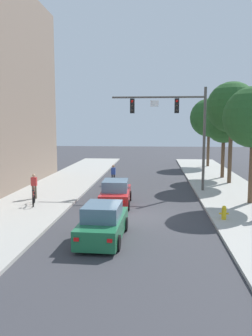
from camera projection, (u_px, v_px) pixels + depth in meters
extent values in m
plane|color=#38383D|center=(135.00, 216.00, 18.69)|extent=(120.00, 120.00, 0.00)
cube|color=#A8A59E|center=(20.00, 212.00, 19.23)|extent=(5.00, 60.00, 0.15)
cylinder|color=#514C47|center=(204.00, 139.00, 24.81)|extent=(0.20, 0.20, 7.50)
cylinder|color=#514C47|center=(158.00, 97.00, 24.71)|extent=(6.73, 0.14, 0.14)
cube|color=black|center=(177.00, 106.00, 24.67)|extent=(0.32, 0.28, 1.05)
sphere|color=red|center=(177.00, 101.00, 24.48)|extent=(0.18, 0.18, 0.18)
sphere|color=#2D2823|center=(177.00, 106.00, 24.52)|extent=(0.18, 0.18, 0.18)
sphere|color=#2D2823|center=(177.00, 110.00, 24.56)|extent=(0.18, 0.18, 0.18)
cube|color=black|center=(132.00, 106.00, 24.95)|extent=(0.32, 0.28, 1.05)
sphere|color=red|center=(132.00, 101.00, 24.76)|extent=(0.18, 0.18, 0.18)
sphere|color=#2D2823|center=(132.00, 106.00, 24.80)|extent=(0.18, 0.18, 0.18)
sphere|color=#2D2823|center=(132.00, 111.00, 24.84)|extent=(0.18, 0.18, 0.18)
cube|color=white|center=(154.00, 103.00, 24.77)|extent=(0.60, 0.03, 0.44)
cube|color=#B21E1E|center=(116.00, 196.00, 21.17)|extent=(1.84, 4.25, 0.80)
cube|color=slate|center=(116.00, 185.00, 20.93)|extent=(1.57, 2.05, 0.64)
cylinder|color=black|center=(105.00, 196.00, 22.54)|extent=(0.24, 0.65, 0.64)
cylinder|color=black|center=(130.00, 196.00, 22.45)|extent=(0.24, 0.65, 0.64)
cylinder|color=black|center=(100.00, 205.00, 19.96)|extent=(0.24, 0.65, 0.64)
cylinder|color=black|center=(128.00, 205.00, 19.87)|extent=(0.24, 0.65, 0.64)
cube|color=red|center=(101.00, 202.00, 19.09)|extent=(0.20, 0.05, 0.14)
cube|color=red|center=(124.00, 202.00, 19.03)|extent=(0.20, 0.05, 0.14)
cube|color=#1E663D|center=(103.00, 227.00, 14.86)|extent=(1.83, 4.25, 0.80)
cube|color=slate|center=(102.00, 211.00, 14.63)|extent=(1.56, 2.05, 0.64)
cylinder|color=black|center=(92.00, 223.00, 16.27)|extent=(0.24, 0.65, 0.64)
cylinder|color=black|center=(125.00, 224.00, 16.08)|extent=(0.24, 0.65, 0.64)
cylinder|color=black|center=(78.00, 241.00, 13.71)|extent=(0.24, 0.65, 0.64)
cylinder|color=black|center=(117.00, 243.00, 13.52)|extent=(0.24, 0.65, 0.64)
cube|color=red|center=(76.00, 240.00, 12.84)|extent=(0.20, 0.05, 0.14)
cube|color=red|center=(110.00, 241.00, 12.69)|extent=(0.20, 0.05, 0.14)
cylinder|color=brown|center=(33.00, 192.00, 22.36)|extent=(0.14, 0.14, 0.85)
cylinder|color=brown|center=(36.00, 192.00, 22.35)|extent=(0.14, 0.14, 0.85)
cube|color=#B72D2D|center=(34.00, 182.00, 22.27)|extent=(0.36, 0.22, 0.56)
sphere|color=tan|center=(34.00, 176.00, 22.22)|extent=(0.22, 0.22, 0.22)
cylinder|color=#333338|center=(112.00, 179.00, 28.51)|extent=(0.14, 0.14, 0.85)
cylinder|color=#333338|center=(114.00, 179.00, 28.50)|extent=(0.14, 0.14, 0.85)
cube|color=#2D4799|center=(113.00, 171.00, 28.41)|extent=(0.36, 0.22, 0.56)
sphere|color=#9E7051|center=(113.00, 166.00, 28.36)|extent=(0.22, 0.22, 0.22)
torus|color=black|center=(34.00, 197.00, 21.15)|extent=(0.26, 0.71, 0.72)
torus|color=black|center=(33.00, 201.00, 20.13)|extent=(0.26, 0.71, 0.72)
cylinder|color=maroon|center=(34.00, 195.00, 20.62)|extent=(0.31, 0.92, 0.05)
cylinder|color=maroon|center=(33.00, 193.00, 20.34)|extent=(0.04, 0.04, 0.35)
cylinder|color=maroon|center=(34.00, 191.00, 21.00)|extent=(0.04, 0.04, 0.40)
cube|color=black|center=(33.00, 190.00, 20.31)|extent=(0.18, 0.26, 0.06)
cylinder|color=gold|center=(224.00, 214.00, 17.47)|extent=(0.24, 0.24, 0.55)
sphere|color=gold|center=(224.00, 208.00, 17.43)|extent=(0.22, 0.22, 0.22)
cylinder|color=gold|center=(220.00, 213.00, 17.48)|extent=(0.12, 0.09, 0.09)
cylinder|color=gold|center=(228.00, 214.00, 17.45)|extent=(0.12, 0.09, 0.09)
cylinder|color=brown|center=(251.00, 172.00, 21.00)|extent=(0.32, 0.32, 3.88)
cylinder|color=brown|center=(230.00, 155.00, 28.22)|extent=(0.32, 0.32, 4.69)
sphere|color=#235123|center=(232.00, 107.00, 27.72)|extent=(4.12, 4.12, 4.12)
cylinder|color=brown|center=(223.00, 158.00, 31.19)|extent=(0.32, 0.32, 3.59)
sphere|color=#235123|center=(224.00, 124.00, 30.80)|extent=(3.39, 3.39, 3.39)
cylinder|color=brown|center=(208.00, 149.00, 39.73)|extent=(0.32, 0.32, 3.98)
sphere|color=#235123|center=(209.00, 118.00, 39.27)|extent=(4.39, 4.39, 4.39)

